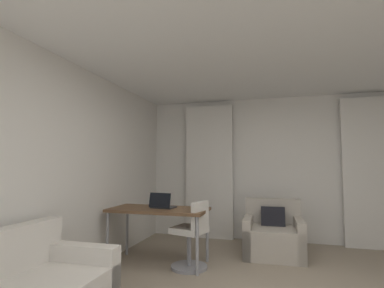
{
  "coord_description": "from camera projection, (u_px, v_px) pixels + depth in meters",
  "views": [
    {
      "loc": [
        -0.14,
        -2.64,
        1.35
      ],
      "look_at": [
        -1.23,
        1.19,
        1.64
      ],
      "focal_mm": 27.85,
      "sensor_mm": 36.0,
      "label": 1
    }
  ],
  "objects": [
    {
      "name": "desk",
      "position": [
        159.0,
        213.0,
        4.15
      ],
      "size": [
        1.36,
        0.66,
        0.76
      ],
      "color": "brown",
      "rests_on": "ground"
    },
    {
      "name": "armchair",
      "position": [
        273.0,
        236.0,
        4.51
      ],
      "size": [
        0.88,
        0.85,
        0.82
      ],
      "color": "#B2A899",
      "rests_on": "ground"
    },
    {
      "name": "wall_left",
      "position": [
        45.0,
        170.0,
        3.18
      ],
      "size": [
        0.06,
        6.12,
        2.6
      ],
      "color": "silver",
      "rests_on": "ground"
    },
    {
      "name": "curtain_right_panel",
      "position": [
        372.0,
        172.0,
        4.9
      ],
      "size": [
        0.9,
        0.06,
        2.5
      ],
      "color": "silver",
      "rests_on": "ground"
    },
    {
      "name": "wall_window",
      "position": [
        285.0,
        168.0,
        5.4
      ],
      "size": [
        5.12,
        0.06,
        2.6
      ],
      "color": "silver",
      "rests_on": "ground"
    },
    {
      "name": "ceiling",
      "position": [
        290.0,
        19.0,
        2.59
      ],
      "size": [
        5.12,
        6.12,
        0.06
      ],
      "primitive_type": "cube",
      "color": "white",
      "rests_on": "wall_left"
    },
    {
      "name": "curtain_left_panel",
      "position": [
        209.0,
        171.0,
        5.65
      ],
      "size": [
        0.9,
        0.06,
        2.5
      ],
      "color": "silver",
      "rests_on": "ground"
    },
    {
      "name": "desk_chair",
      "position": [
        192.0,
        238.0,
        3.93
      ],
      "size": [
        0.49,
        0.49,
        0.88
      ],
      "color": "gray",
      "rests_on": "ground"
    },
    {
      "name": "laptop",
      "position": [
        162.0,
        205.0,
        4.16
      ],
      "size": [
        0.35,
        0.28,
        0.22
      ],
      "color": "#2D2D33",
      "rests_on": "desk"
    }
  ]
}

